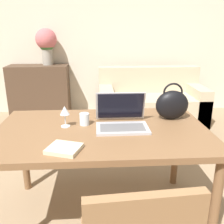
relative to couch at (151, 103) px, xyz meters
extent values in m
cube|color=beige|center=(-0.72, 0.63, 1.06)|extent=(10.00, 0.06, 2.70)
cube|color=brown|center=(-0.80, -2.07, 0.41)|extent=(1.46, 0.89, 0.04)
cylinder|color=brown|center=(-0.13, -2.46, 0.05)|extent=(0.06, 0.06, 0.68)
cylinder|color=brown|center=(-1.48, -1.68, 0.05)|extent=(0.06, 0.06, 0.68)
cylinder|color=brown|center=(-0.13, -1.68, 0.05)|extent=(0.06, 0.06, 0.68)
cube|color=#C1B293|center=(0.00, -0.04, -0.08)|extent=(1.59, 0.77, 0.42)
cube|color=#C1B293|center=(0.00, 0.24, 0.33)|extent=(1.59, 0.20, 0.40)
cube|color=#C1B293|center=(-0.69, -0.04, -0.01)|extent=(0.20, 0.77, 0.56)
cube|color=#C1B293|center=(0.69, -0.04, -0.01)|extent=(0.20, 0.77, 0.56)
cube|color=#4C3828|center=(-1.76, 0.38, 0.13)|extent=(0.94, 0.40, 0.83)
cube|color=#ADADB2|center=(-0.66, -2.09, 0.44)|extent=(0.36, 0.22, 0.02)
cube|color=slate|center=(-0.66, -2.10, 0.45)|extent=(0.30, 0.15, 0.00)
cube|color=#ADADB2|center=(-0.66, -1.94, 0.55)|extent=(0.36, 0.07, 0.22)
cube|color=black|center=(-0.66, -1.95, 0.56)|extent=(0.33, 0.07, 0.20)
cylinder|color=silver|center=(-0.93, -1.99, 0.47)|extent=(0.07, 0.07, 0.09)
cylinder|color=silver|center=(-1.06, -2.02, 0.43)|extent=(0.06, 0.06, 0.01)
cylinder|color=silver|center=(-1.06, -2.02, 0.48)|extent=(0.01, 0.01, 0.08)
cone|color=silver|center=(-1.06, -2.02, 0.55)|extent=(0.07, 0.07, 0.06)
ellipsoid|color=black|center=(-0.27, -1.91, 0.54)|extent=(0.25, 0.12, 0.22)
torus|color=black|center=(-0.27, -1.91, 0.64)|extent=(0.15, 0.01, 0.15)
cylinder|color=#9E998E|center=(-1.61, 0.44, 0.68)|extent=(0.16, 0.16, 0.28)
sphere|color=#3D6B38|center=(-1.61, 0.44, 0.88)|extent=(0.25, 0.25, 0.25)
sphere|color=#C6666B|center=(-1.61, 0.44, 0.94)|extent=(0.33, 0.33, 0.33)
cube|color=beige|center=(-1.02, -2.39, 0.44)|extent=(0.22, 0.21, 0.02)
camera|label=1|loc=(-0.84, -3.67, 1.08)|focal=40.00mm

